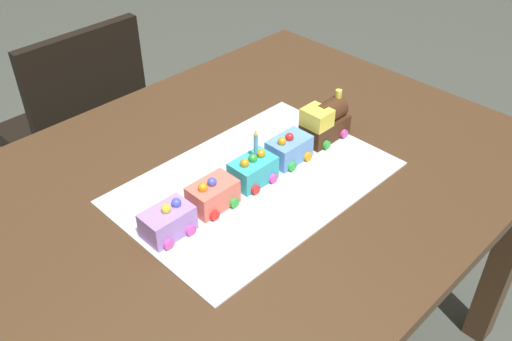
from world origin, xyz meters
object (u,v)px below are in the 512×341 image
at_px(cake_locomotive, 325,121).
at_px(cake_car_tanker_turquoise, 253,170).
at_px(cake_car_flatbed_lavender, 168,221).
at_px(dining_table, 238,215).
at_px(cake_car_caboose_sky_blue, 289,149).
at_px(birthday_candle, 256,142).
at_px(cake_car_hopper_coral, 213,195).
at_px(chair, 81,130).

xyz_separation_m(cake_locomotive, cake_car_tanker_turquoise, (0.25, 0.00, -0.02)).
height_order(cake_locomotive, cake_car_flatbed_lavender, cake_locomotive).
bearing_deg(dining_table, cake_car_flatbed_lavender, 8.79).
xyz_separation_m(cake_car_caboose_sky_blue, cake_car_flatbed_lavender, (0.35, 0.00, 0.00)).
bearing_deg(birthday_candle, cake_car_caboose_sky_blue, 180.00).
height_order(dining_table, cake_locomotive, cake_locomotive).
relative_size(cake_locomotive, cake_car_hopper_coral, 1.40).
bearing_deg(cake_locomotive, cake_car_flatbed_lavender, 0.00).
distance_m(cake_locomotive, cake_car_hopper_coral, 0.37).
xyz_separation_m(chair, cake_car_flatbed_lavender, (0.26, 0.87, 0.30)).
relative_size(cake_locomotive, cake_car_flatbed_lavender, 1.40).
xyz_separation_m(chair, birthday_candle, (0.01, 0.87, 0.37)).
height_order(cake_car_tanker_turquoise, cake_car_hopper_coral, same).
distance_m(cake_car_caboose_sky_blue, cake_car_tanker_turquoise, 0.12).
xyz_separation_m(dining_table, cake_car_caboose_sky_blue, (-0.14, 0.03, 0.14)).
bearing_deg(cake_locomotive, cake_car_caboose_sky_blue, 0.00).
relative_size(chair, cake_car_caboose_sky_blue, 8.60).
relative_size(cake_car_tanker_turquoise, cake_car_hopper_coral, 1.00).
bearing_deg(cake_car_tanker_turquoise, cake_car_flatbed_lavender, 0.00).
bearing_deg(cake_car_caboose_sky_blue, cake_car_hopper_coral, 0.00).
height_order(cake_locomotive, birthday_candle, birthday_candle).
distance_m(dining_table, cake_locomotive, 0.31).
relative_size(dining_table, cake_locomotive, 10.00).
xyz_separation_m(cake_locomotive, birthday_candle, (0.24, 0.00, 0.05)).
bearing_deg(cake_locomotive, cake_car_tanker_turquoise, 0.00).
height_order(cake_car_caboose_sky_blue, birthday_candle, birthday_candle).
bearing_deg(chair, cake_car_caboose_sky_blue, 95.31).
distance_m(cake_car_caboose_sky_blue, cake_car_hopper_coral, 0.24).
relative_size(cake_locomotive, cake_car_tanker_turquoise, 1.40).
distance_m(cake_car_caboose_sky_blue, birthday_candle, 0.13).
height_order(cake_locomotive, cake_car_hopper_coral, cake_locomotive).
bearing_deg(cake_car_caboose_sky_blue, birthday_candle, -0.00).
relative_size(dining_table, chair, 1.63).
distance_m(cake_car_tanker_turquoise, birthday_candle, 0.07).
relative_size(cake_car_caboose_sky_blue, cake_car_flatbed_lavender, 1.00).
height_order(cake_car_caboose_sky_blue, cake_car_tanker_turquoise, same).
height_order(cake_car_tanker_turquoise, cake_car_flatbed_lavender, same).
bearing_deg(cake_car_tanker_turquoise, cake_car_hopper_coral, 0.00).
bearing_deg(cake_car_caboose_sky_blue, dining_table, -13.79).
height_order(cake_locomotive, cake_car_caboose_sky_blue, cake_locomotive).
bearing_deg(cake_car_tanker_turquoise, birthday_candle, -180.00).
bearing_deg(cake_car_tanker_turquoise, dining_table, -60.51).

